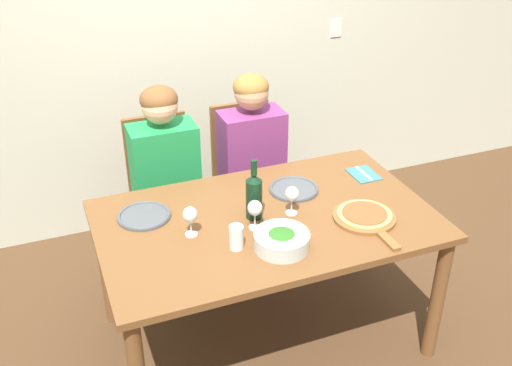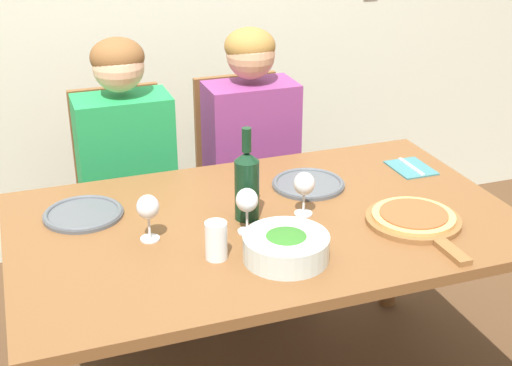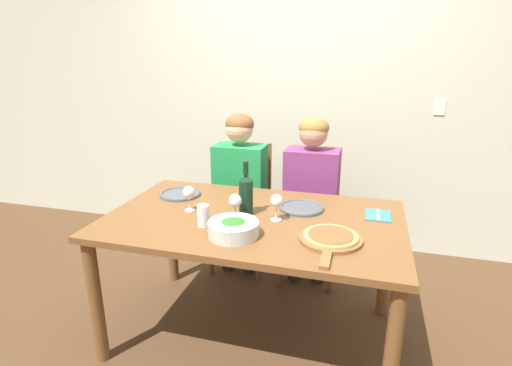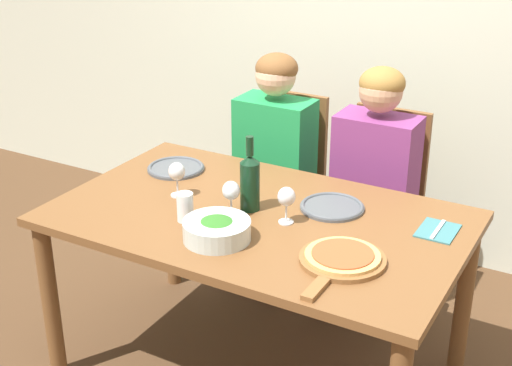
% 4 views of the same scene
% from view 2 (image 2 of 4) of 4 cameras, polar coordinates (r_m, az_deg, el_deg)
% --- Properties ---
extents(dining_table, '(1.64, 1.00, 0.77)m').
position_cam_2_polar(dining_table, '(2.38, 0.74, -5.01)').
color(dining_table, brown).
rests_on(dining_table, ground).
extents(chair_left, '(0.42, 0.42, 0.98)m').
position_cam_2_polar(chair_left, '(3.12, -10.40, -1.10)').
color(chair_left, brown).
rests_on(chair_left, ground).
extents(chair_right, '(0.42, 0.42, 0.98)m').
position_cam_2_polar(chair_right, '(3.24, -0.97, 0.26)').
color(chair_right, brown).
rests_on(chair_right, ground).
extents(person_woman, '(0.47, 0.51, 1.23)m').
position_cam_2_polar(person_woman, '(2.93, -10.32, 1.91)').
color(person_woman, '#28282D').
rests_on(person_woman, ground).
extents(person_man, '(0.47, 0.51, 1.23)m').
position_cam_2_polar(person_man, '(3.05, -0.30, 3.23)').
color(person_man, '#28282D').
rests_on(person_man, ground).
extents(wine_bottle, '(0.08, 0.08, 0.31)m').
position_cam_2_polar(wine_bottle, '(2.29, -0.74, -0.03)').
color(wine_bottle, black).
rests_on(wine_bottle, dining_table).
extents(broccoli_bowl, '(0.26, 0.26, 0.08)m').
position_cam_2_polar(broccoli_bowl, '(2.09, 2.42, -5.12)').
color(broccoli_bowl, silver).
rests_on(broccoli_bowl, dining_table).
extents(dinner_plate_left, '(0.26, 0.26, 0.02)m').
position_cam_2_polar(dinner_plate_left, '(2.42, -13.65, -2.39)').
color(dinner_plate_left, '#4C5156').
rests_on(dinner_plate_left, dining_table).
extents(dinner_plate_right, '(0.26, 0.26, 0.02)m').
position_cam_2_polar(dinner_plate_right, '(2.57, 4.21, -0.04)').
color(dinner_plate_right, '#4C5156').
rests_on(dinner_plate_right, dining_table).
extents(pizza_on_board, '(0.31, 0.45, 0.04)m').
position_cam_2_polar(pizza_on_board, '(2.36, 12.58, -2.85)').
color(pizza_on_board, brown).
rests_on(pizza_on_board, dining_table).
extents(wine_glass_left, '(0.07, 0.07, 0.15)m').
position_cam_2_polar(wine_glass_left, '(2.19, -8.63, -2.09)').
color(wine_glass_left, silver).
rests_on(wine_glass_left, dining_table).
extents(wine_glass_right, '(0.07, 0.07, 0.15)m').
position_cam_2_polar(wine_glass_right, '(2.33, 3.87, -0.21)').
color(wine_glass_right, silver).
rests_on(wine_glass_right, dining_table).
extents(wine_glass_centre, '(0.07, 0.07, 0.15)m').
position_cam_2_polar(wine_glass_centre, '(2.21, -0.73, -1.56)').
color(wine_glass_centre, silver).
rests_on(wine_glass_centre, dining_table).
extents(water_tumbler, '(0.07, 0.07, 0.12)m').
position_cam_2_polar(water_tumbler, '(2.09, -3.21, -4.61)').
color(water_tumbler, silver).
rests_on(water_tumbler, dining_table).
extents(fork_on_napkin, '(0.14, 0.18, 0.01)m').
position_cam_2_polar(fork_on_napkin, '(2.78, 12.29, 1.20)').
color(fork_on_napkin, '#387075').
rests_on(fork_on_napkin, dining_table).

